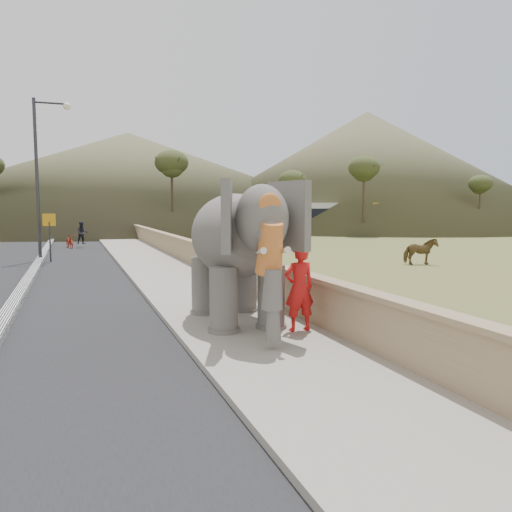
{
  "coord_description": "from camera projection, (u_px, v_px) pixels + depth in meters",
  "views": [
    {
      "loc": [
        -3.44,
        -9.81,
        2.75
      ],
      "look_at": [
        0.2,
        0.08,
        1.7
      ],
      "focal_mm": 35.0,
      "sensor_mm": 36.0,
      "label": 1
    }
  ],
  "objects": [
    {
      "name": "cow",
      "position": [
        420.0,
        251.0,
        23.48
      ],
      "size": [
        1.64,
        1.09,
        1.27
      ],
      "primitive_type": "imported",
      "rotation": [
        0.0,
        0.0,
        1.28
      ],
      "color": "brown",
      "rests_on": "ground"
    },
    {
      "name": "lamppost",
      "position": [
        43.0,
        163.0,
        24.57
      ],
      "size": [
        1.76,
        0.36,
        8.0
      ],
      "color": "#2D2C31",
      "rests_on": "ground"
    },
    {
      "name": "parapet",
      "position": [
        206.0,
        260.0,
        20.47
      ],
      "size": [
        0.3,
        120.0,
        1.1
      ],
      "primitive_type": "cube",
      "color": "tan",
      "rests_on": "ground"
    },
    {
      "name": "elephant_and_man",
      "position": [
        236.0,
        255.0,
        11.28
      ],
      "size": [
        2.39,
        4.26,
        3.05
      ],
      "color": "slate",
      "rests_on": "ground"
    },
    {
      "name": "distant_car",
      "position": [
        302.0,
        227.0,
        49.71
      ],
      "size": [
        4.31,
        1.93,
        1.44
      ],
      "primitive_type": "imported",
      "rotation": [
        0.0,
        0.0,
        1.63
      ],
      "color": "silver",
      "rests_on": "ground"
    },
    {
      "name": "ground",
      "position": [
        248.0,
        336.0,
        10.62
      ],
      "size": [
        160.0,
        160.0,
        0.0
      ],
      "primitive_type": "plane",
      "color": "olive",
      "rests_on": "ground"
    },
    {
      "name": "bus_orange",
      "position": [
        418.0,
        218.0,
        51.35
      ],
      "size": [
        11.27,
        4.35,
        3.1
      ],
      "primitive_type": "cube",
      "rotation": [
        0.0,
        0.0,
        1.4
      ],
      "color": "gold",
      "rests_on": "ground"
    },
    {
      "name": "motorcyclist",
      "position": [
        75.0,
        238.0,
        32.93
      ],
      "size": [
        1.69,
        1.84,
        1.76
      ],
      "color": "maroon",
      "rests_on": "ground"
    },
    {
      "name": "median",
      "position": [
        29.0,
        279.0,
        18.22
      ],
      "size": [
        0.35,
        120.0,
        0.22
      ],
      "primitive_type": "cube",
      "color": "black",
      "rests_on": "ground"
    },
    {
      "name": "trees",
      "position": [
        124.0,
        192.0,
        38.05
      ],
      "size": [
        47.76,
        41.21,
        9.4
      ],
      "color": "#473828",
      "rests_on": "ground"
    },
    {
      "name": "signboard",
      "position": [
        49.0,
        229.0,
        24.32
      ],
      "size": [
        0.6,
        0.08,
        2.4
      ],
      "color": "#2D2D33",
      "rests_on": "ground"
    },
    {
      "name": "walkway",
      "position": [
        166.0,
        273.0,
        19.95
      ],
      "size": [
        3.0,
        120.0,
        0.15
      ],
      "primitive_type": "cube",
      "color": "#9E9687",
      "rests_on": "ground"
    },
    {
      "name": "bus_white",
      "position": [
        332.0,
        218.0,
        51.39
      ],
      "size": [
        11.27,
        4.4,
        3.1
      ],
      "primitive_type": "cube",
      "rotation": [
        0.0,
        0.0,
        1.75
      ],
      "color": "white",
      "rests_on": "ground"
    },
    {
      "name": "hill_right",
      "position": [
        366.0,
        169.0,
        70.76
      ],
      "size": [
        56.0,
        56.0,
        16.0
      ],
      "primitive_type": "cone",
      "color": "brown",
      "rests_on": "ground"
    },
    {
      "name": "hill_far",
      "position": [
        129.0,
        179.0,
        77.0
      ],
      "size": [
        80.0,
        80.0,
        14.0
      ],
      "primitive_type": "cone",
      "color": "brown",
      "rests_on": "ground"
    },
    {
      "name": "road",
      "position": [
        29.0,
        281.0,
        18.23
      ],
      "size": [
        7.0,
        120.0,
        0.03
      ],
      "primitive_type": "cube",
      "color": "black",
      "rests_on": "ground"
    }
  ]
}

